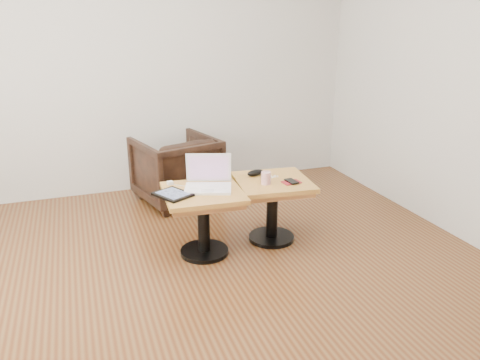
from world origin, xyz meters
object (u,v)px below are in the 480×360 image
object	(u,v)px
side_table_right	(272,195)
side_table_left	(203,207)
laptop	(208,182)
striped_cup	(266,178)
armchair	(176,169)

from	to	relation	value
side_table_right	side_table_left	bearing A→B (deg)	-168.66
laptop	striped_cup	distance (m)	0.45
laptop	armchair	bearing A→B (deg)	109.74
striped_cup	side_table_right	bearing A→B (deg)	37.63
side_table_left	laptop	world-z (taller)	laptop
side_table_left	side_table_right	size ratio (longest dim) A/B	0.96
striped_cup	armchair	distance (m)	1.29
armchair	laptop	bearing A→B (deg)	75.69
side_table_left	armchair	bearing A→B (deg)	91.49
armchair	side_table_right	bearing A→B (deg)	101.21
striped_cup	armchair	world-z (taller)	armchair
laptop	armchair	distance (m)	1.14
side_table_left	armchair	world-z (taller)	armchair
striped_cup	armchair	bearing A→B (deg)	111.25
side_table_right	armchair	bearing A→B (deg)	122.79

